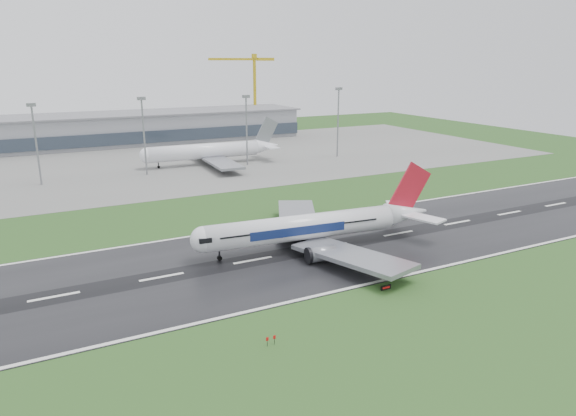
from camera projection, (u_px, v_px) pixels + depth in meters
ground at (162, 277)px, 104.79m from camera, size 520.00×520.00×0.00m
runway at (162, 277)px, 104.78m from camera, size 400.00×45.00×0.10m
apron at (86, 168)px, 211.74m from camera, size 400.00×130.00×0.08m
terminal at (69, 132)px, 261.04m from camera, size 240.00×36.00×15.00m
main_airliner at (319, 210)px, 119.48m from camera, size 64.74×62.18×17.61m
parked_airliner at (209, 143)px, 216.75m from camera, size 63.16×59.09×17.94m
tower_crane at (255, 93)px, 317.34m from camera, size 46.03×12.50×45.84m
runway_sign at (386, 288)px, 98.77m from camera, size 2.26×0.99×1.04m
floodmast_2 at (37, 147)px, 178.97m from camera, size 0.64×0.64×27.14m
floodmast_3 at (144, 138)px, 194.98m from camera, size 0.64×0.64×28.10m
floodmast_4 at (247, 132)px, 213.35m from camera, size 0.64×0.64×27.56m
floodmast_5 at (338, 124)px, 232.51m from camera, size 0.64×0.64×29.60m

